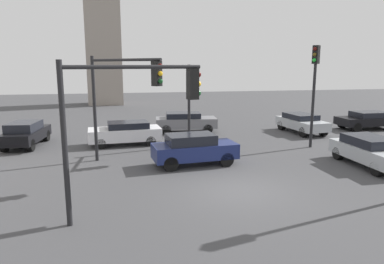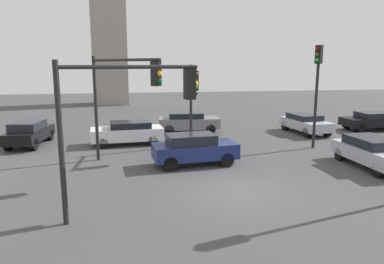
{
  "view_description": "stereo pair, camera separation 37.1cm",
  "coord_description": "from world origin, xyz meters",
  "px_view_note": "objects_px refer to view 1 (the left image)",
  "views": [
    {
      "loc": [
        -4.25,
        -12.12,
        4.67
      ],
      "look_at": [
        -1.17,
        3.19,
        1.69
      ],
      "focal_mm": 33.16,
      "sensor_mm": 36.0,
      "label": 1
    },
    {
      "loc": [
        -3.89,
        -12.19,
        4.67
      ],
      "look_at": [
        -1.17,
        3.19,
        1.69
      ],
      "focal_mm": 33.16,
      "sensor_mm": 36.0,
      "label": 2
    }
  ],
  "objects_px": {
    "car_3": "(126,132)",
    "car_4": "(194,149)",
    "car_5": "(367,120)",
    "traffic_light_3": "(135,104)",
    "traffic_light_4": "(314,78)",
    "traffic_light_0": "(192,91)",
    "traffic_light_1": "(123,87)",
    "car_2": "(302,122)",
    "car_1": "(371,151)",
    "car_6": "(185,122)",
    "car_0": "(26,133)"
  },
  "relations": [
    {
      "from": "traffic_light_4",
      "to": "car_0",
      "type": "xyz_separation_m",
      "value": [
        -16.06,
        3.47,
        -3.18
      ]
    },
    {
      "from": "car_0",
      "to": "car_6",
      "type": "xyz_separation_m",
      "value": [
        9.86,
        2.49,
        -0.01
      ]
    },
    {
      "from": "car_0",
      "to": "car_4",
      "type": "height_order",
      "value": "car_4"
    },
    {
      "from": "car_3",
      "to": "car_5",
      "type": "relative_size",
      "value": 1.02
    },
    {
      "from": "car_0",
      "to": "car_2",
      "type": "bearing_deg",
      "value": -81.11
    },
    {
      "from": "car_5",
      "to": "car_3",
      "type": "bearing_deg",
      "value": 4.62
    },
    {
      "from": "car_0",
      "to": "traffic_light_1",
      "type": "bearing_deg",
      "value": -128.84
    },
    {
      "from": "traffic_light_0",
      "to": "car_6",
      "type": "xyz_separation_m",
      "value": [
        0.66,
        5.48,
        -2.54
      ]
    },
    {
      "from": "car_4",
      "to": "car_5",
      "type": "relative_size",
      "value": 0.96
    },
    {
      "from": "traffic_light_1",
      "to": "traffic_light_4",
      "type": "height_order",
      "value": "traffic_light_4"
    },
    {
      "from": "traffic_light_1",
      "to": "traffic_light_4",
      "type": "relative_size",
      "value": 0.89
    },
    {
      "from": "traffic_light_0",
      "to": "car_1",
      "type": "xyz_separation_m",
      "value": [
        7.62,
        -4.52,
        -2.56
      ]
    },
    {
      "from": "traffic_light_3",
      "to": "traffic_light_4",
      "type": "xyz_separation_m",
      "value": [
        10.18,
        7.29,
        0.44
      ]
    },
    {
      "from": "traffic_light_3",
      "to": "car_5",
      "type": "distance_m",
      "value": 21.11
    },
    {
      "from": "car_0",
      "to": "car_5",
      "type": "distance_m",
      "value": 23.18
    },
    {
      "from": "traffic_light_0",
      "to": "car_5",
      "type": "xyz_separation_m",
      "value": [
        13.97,
        4.04,
        -2.59
      ]
    },
    {
      "from": "traffic_light_4",
      "to": "car_0",
      "type": "relative_size",
      "value": 1.39
    },
    {
      "from": "traffic_light_0",
      "to": "traffic_light_4",
      "type": "relative_size",
      "value": 0.82
    },
    {
      "from": "traffic_light_0",
      "to": "traffic_light_1",
      "type": "height_order",
      "value": "traffic_light_1"
    },
    {
      "from": "traffic_light_3",
      "to": "traffic_light_4",
      "type": "bearing_deg",
      "value": 20.5
    },
    {
      "from": "traffic_light_4",
      "to": "car_5",
      "type": "height_order",
      "value": "traffic_light_4"
    },
    {
      "from": "car_5",
      "to": "car_0",
      "type": "bearing_deg",
      "value": 1.51
    },
    {
      "from": "traffic_light_0",
      "to": "traffic_light_1",
      "type": "bearing_deg",
      "value": -48.99
    },
    {
      "from": "car_1",
      "to": "car_2",
      "type": "relative_size",
      "value": 0.97
    },
    {
      "from": "car_3",
      "to": "car_4",
      "type": "bearing_deg",
      "value": 116.99
    },
    {
      "from": "traffic_light_1",
      "to": "car_0",
      "type": "height_order",
      "value": "traffic_light_1"
    },
    {
      "from": "car_2",
      "to": "car_3",
      "type": "xyz_separation_m",
      "value": [
        -12.07,
        -1.43,
        0.01
      ]
    },
    {
      "from": "traffic_light_1",
      "to": "traffic_light_3",
      "type": "height_order",
      "value": "traffic_light_1"
    },
    {
      "from": "traffic_light_3",
      "to": "car_2",
      "type": "height_order",
      "value": "traffic_light_3"
    },
    {
      "from": "traffic_light_3",
      "to": "car_6",
      "type": "xyz_separation_m",
      "value": [
        3.98,
        13.25,
        -2.76
      ]
    },
    {
      "from": "traffic_light_0",
      "to": "car_0",
      "type": "height_order",
      "value": "traffic_light_0"
    },
    {
      "from": "traffic_light_4",
      "to": "car_5",
      "type": "distance_m",
      "value": 9.02
    },
    {
      "from": "traffic_light_3",
      "to": "car_6",
      "type": "bearing_deg",
      "value": 58.2
    },
    {
      "from": "traffic_light_0",
      "to": "car_4",
      "type": "xyz_separation_m",
      "value": [
        -0.44,
        -2.76,
        -2.51
      ]
    },
    {
      "from": "traffic_light_0",
      "to": "car_2",
      "type": "distance_m",
      "value": 9.68
    },
    {
      "from": "car_0",
      "to": "car_3",
      "type": "distance_m",
      "value": 5.72
    },
    {
      "from": "car_6",
      "to": "car_2",
      "type": "bearing_deg",
      "value": -7.32
    },
    {
      "from": "traffic_light_0",
      "to": "car_4",
      "type": "relative_size",
      "value": 1.15
    },
    {
      "from": "traffic_light_1",
      "to": "car_0",
      "type": "bearing_deg",
      "value": -175.36
    },
    {
      "from": "traffic_light_3",
      "to": "car_0",
      "type": "xyz_separation_m",
      "value": [
        -5.88,
        10.76,
        -2.74
      ]
    },
    {
      "from": "car_0",
      "to": "car_2",
      "type": "distance_m",
      "value": 17.76
    },
    {
      "from": "car_5",
      "to": "traffic_light_0",
      "type": "bearing_deg",
      "value": 15.06
    },
    {
      "from": "car_3",
      "to": "car_4",
      "type": "xyz_separation_m",
      "value": [
        3.07,
        -5.06,
        0.06
      ]
    },
    {
      "from": "traffic_light_4",
      "to": "car_4",
      "type": "relative_size",
      "value": 1.41
    },
    {
      "from": "traffic_light_1",
      "to": "car_0",
      "type": "relative_size",
      "value": 1.24
    },
    {
      "from": "car_1",
      "to": "car_6",
      "type": "relative_size",
      "value": 0.94
    },
    {
      "from": "car_4",
      "to": "car_1",
      "type": "bearing_deg",
      "value": -17.86
    },
    {
      "from": "traffic_light_0",
      "to": "traffic_light_4",
      "type": "xyz_separation_m",
      "value": [
        6.87,
        -0.48,
        0.65
      ]
    },
    {
      "from": "car_0",
      "to": "car_1",
      "type": "distance_m",
      "value": 18.41
    },
    {
      "from": "traffic_light_1",
      "to": "car_5",
      "type": "distance_m",
      "value": 19.05
    }
  ]
}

